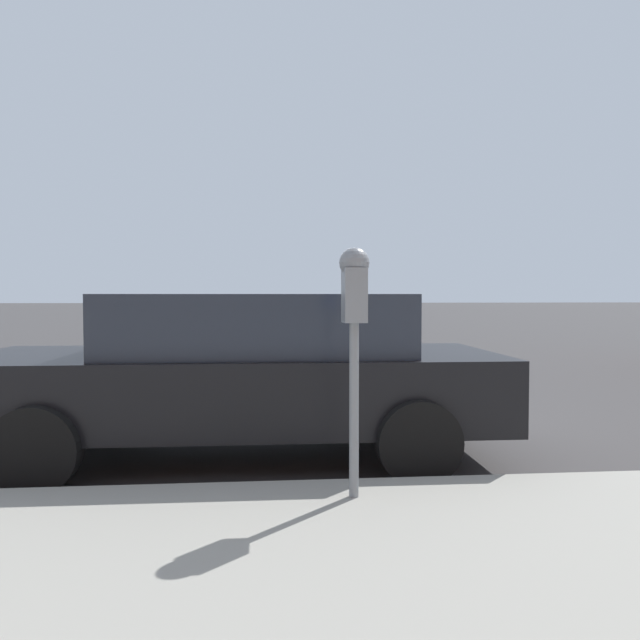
{
  "coord_description": "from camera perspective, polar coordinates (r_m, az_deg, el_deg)",
  "views": [
    {
      "loc": [
        -6.44,
        0.71,
        1.42
      ],
      "look_at": [
        -2.41,
        0.33,
        1.26
      ],
      "focal_mm": 35.0,
      "sensor_mm": 36.0,
      "label": 1
    }
  ],
  "objects": [
    {
      "name": "ground_plane",
      "position": [
        6.63,
        0.88,
        -10.09
      ],
      "size": [
        220.0,
        220.0,
        0.0
      ],
      "primitive_type": "plane",
      "color": "#3D3A3A"
    },
    {
      "name": "parking_meter",
      "position": [
        3.9,
        3.15,
        1.22
      ],
      "size": [
        0.21,
        0.19,
        1.57
      ],
      "color": "gray",
      "rests_on": "sidewalk"
    },
    {
      "name": "car_black",
      "position": [
        5.51,
        -7.02,
        -4.62
      ],
      "size": [
        2.06,
        4.51,
        1.43
      ],
      "rotation": [
        0.0,
        0.0,
        -0.01
      ],
      "color": "black",
      "rests_on": "ground_plane"
    }
  ]
}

